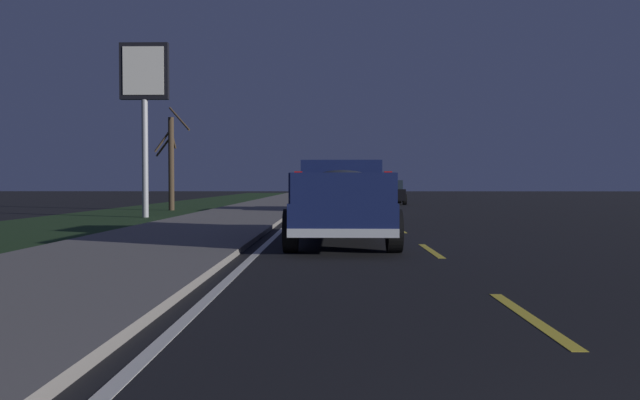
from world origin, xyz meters
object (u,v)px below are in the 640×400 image
Objects in this scene: pickup_truck at (341,199)px; gas_price_sign at (144,87)px; bare_tree_far at (171,160)px; sedan_black at (388,192)px; sedan_silver at (334,195)px.

gas_price_sign is (9.64, 7.54, 4.14)m from pickup_truck.
bare_tree_far is at bearing 27.57° from pickup_truck.
gas_price_sign reaches higher than bare_tree_far.
pickup_truck is 0.80× the size of gas_price_sign.
pickup_truck is 12.92m from gas_price_sign.
sedan_black is 14.82m from bare_tree_far.
bare_tree_far is (-9.05, 11.62, 1.71)m from sedan_black.
gas_price_sign is at bearing 38.03° from pickup_truck.
pickup_truck is 17.72m from bare_tree_far.
sedan_silver is 0.87× the size of bare_tree_far.
sedan_silver is at bearing -100.72° from bare_tree_far.
pickup_truck reaches higher than sedan_black.
bare_tree_far is (15.65, 8.17, 1.52)m from pickup_truck.
sedan_black is 0.86× the size of bare_tree_far.
bare_tree_far is at bearing 5.98° from gas_price_sign.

